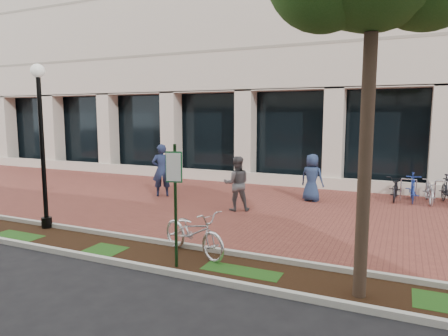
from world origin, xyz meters
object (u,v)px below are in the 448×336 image
at_px(lamppost, 42,137).
at_px(pedestrian_right, 312,178).
at_px(pedestrian_left, 162,170).
at_px(pedestrian_mid, 237,184).
at_px(bike_rack_cluster, 447,191).
at_px(locked_bicycle, 194,232).
at_px(parking_sign, 175,190).

bearing_deg(lamppost, pedestrian_right, 47.55).
bearing_deg(pedestrian_right, pedestrian_left, 26.51).
bearing_deg(pedestrian_mid, lamppost, 18.63).
distance_m(lamppost, pedestrian_mid, 5.89).
height_order(pedestrian_left, bike_rack_cluster, pedestrian_left).
xyz_separation_m(locked_bicycle, pedestrian_mid, (-0.72, 4.22, 0.37)).
xyz_separation_m(locked_bicycle, pedestrian_right, (1.20, 6.64, 0.34)).
distance_m(locked_bicycle, pedestrian_mid, 4.30).
relative_size(locked_bicycle, pedestrian_right, 1.15).
bearing_deg(parking_sign, pedestrian_left, 112.82).
bearing_deg(pedestrian_left, locked_bicycle, 96.70).
relative_size(lamppost, bike_rack_cluster, 1.06).
bearing_deg(parking_sign, bike_rack_cluster, 45.49).
bearing_deg(pedestrian_mid, bike_rack_cluster, -175.34).
relative_size(parking_sign, pedestrian_left, 1.26).
bearing_deg(locked_bicycle, pedestrian_mid, 31.19).
xyz_separation_m(pedestrian_right, bike_rack_cluster, (4.41, 1.45, -0.37)).
relative_size(pedestrian_mid, bike_rack_cluster, 0.43).
height_order(parking_sign, locked_bicycle, parking_sign).
xyz_separation_m(parking_sign, lamppost, (-4.74, 1.01, 0.90)).
relative_size(pedestrian_left, bike_rack_cluster, 0.48).
bearing_deg(pedestrian_left, parking_sign, 92.90).
xyz_separation_m(parking_sign, bike_rack_cluster, (5.58, 8.91, -1.11)).
bearing_deg(lamppost, pedestrian_left, 84.43).
distance_m(pedestrian_left, pedestrian_right, 5.61).
distance_m(locked_bicycle, pedestrian_left, 6.70).
bearing_deg(parking_sign, pedestrian_right, 68.66).
bearing_deg(parking_sign, lamppost, 155.56).
distance_m(parking_sign, pedestrian_left, 7.39).
bearing_deg(bike_rack_cluster, locked_bicycle, -129.08).
height_order(pedestrian_mid, pedestrian_right, pedestrian_mid).
xyz_separation_m(parking_sign, pedestrian_left, (-4.25, 6.01, -0.60)).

